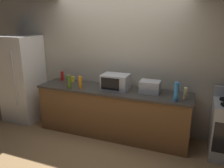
{
  "coord_description": "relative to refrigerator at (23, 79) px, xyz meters",
  "views": [
    {
      "loc": [
        1.4,
        -3.2,
        2.14
      ],
      "look_at": [
        0.0,
        0.4,
        1.0
      ],
      "focal_mm": 35.82,
      "sensor_mm": 36.0,
      "label": 1
    }
  ],
  "objects": [
    {
      "name": "mug_yellow",
      "position": [
        1.11,
        0.19,
        0.05
      ],
      "size": [
        0.08,
        0.08,
        0.1
      ],
      "primitive_type": "cylinder",
      "color": "yellow",
      "rests_on": "counter_run"
    },
    {
      "name": "bottle_olive_oil",
      "position": [
        1.29,
        -0.23,
        0.12
      ],
      "size": [
        0.08,
        0.08,
        0.24
      ],
      "primitive_type": "cylinder",
      "color": "#4C6B19",
      "rests_on": "counter_run"
    },
    {
      "name": "refrigerator",
      "position": [
        0.0,
        0.0,
        0.0
      ],
      "size": [
        0.72,
        0.73,
        1.8
      ],
      "color": "white",
      "rests_on": "ground_plane"
    },
    {
      "name": "back_wall",
      "position": [
        2.05,
        0.41,
        0.45
      ],
      "size": [
        6.4,
        0.1,
        2.7
      ],
      "primitive_type": "cube",
      "color": "#B2A893",
      "rests_on": "ground_plane"
    },
    {
      "name": "toaster_oven",
      "position": [
        2.73,
        0.06,
        0.1
      ],
      "size": [
        0.34,
        0.26,
        0.21
      ],
      "primitive_type": "cube",
      "color": "#B7BABF",
      "rests_on": "counter_run"
    },
    {
      "name": "bottle_vinegar",
      "position": [
        3.32,
        -0.04,
        0.09
      ],
      "size": [
        0.06,
        0.06,
        0.18
      ],
      "primitive_type": "cylinder",
      "color": "beige",
      "rests_on": "counter_run"
    },
    {
      "name": "bottle_hot_sauce",
      "position": [
        0.87,
        0.2,
        0.09
      ],
      "size": [
        0.06,
        0.06,
        0.19
      ],
      "primitive_type": "cylinder",
      "color": "red",
      "rests_on": "counter_run"
    },
    {
      "name": "bottle_spray_cleaner",
      "position": [
        3.19,
        -0.19,
        0.15
      ],
      "size": [
        0.07,
        0.07,
        0.3
      ],
      "primitive_type": "cylinder",
      "color": "#338CE5",
      "rests_on": "counter_run"
    },
    {
      "name": "ground_plane",
      "position": [
        2.05,
        -0.4,
        -0.9
      ],
      "size": [
        8.0,
        8.0,
        0.0
      ],
      "primitive_type": "plane",
      "color": "#A87F51"
    },
    {
      "name": "bottle_dish_soap",
      "position": [
        1.49,
        -0.15,
        0.12
      ],
      "size": [
        0.06,
        0.06,
        0.23
      ],
      "primitive_type": "cylinder",
      "color": "orange",
      "rests_on": "counter_run"
    },
    {
      "name": "counter_run",
      "position": [
        2.05,
        0.0,
        -0.45
      ],
      "size": [
        2.84,
        0.64,
        0.9
      ],
      "color": "brown",
      "rests_on": "ground_plane"
    },
    {
      "name": "microwave",
      "position": [
        2.1,
        0.05,
        0.13
      ],
      "size": [
        0.48,
        0.35,
        0.27
      ],
      "color": "#B7BABF",
      "rests_on": "counter_run"
    }
  ]
}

